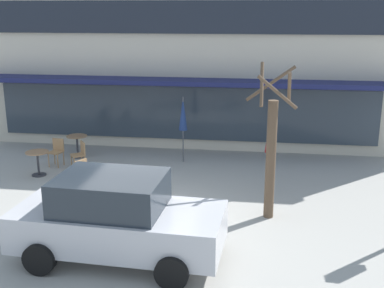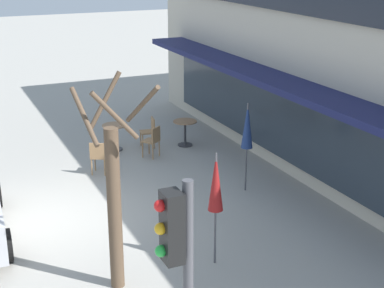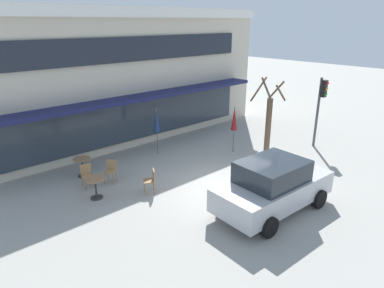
# 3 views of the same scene
# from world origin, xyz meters

# --- Properties ---
(ground_plane) EXTENTS (80.00, 80.00, 0.00)m
(ground_plane) POSITION_xyz_m (0.00, 0.00, 0.00)
(ground_plane) COLOR #9E9B93
(building_facade) EXTENTS (16.99, 9.10, 6.51)m
(building_facade) POSITION_xyz_m (0.00, 9.96, 3.26)
(building_facade) COLOR beige
(building_facade) RESTS_ON ground
(cafe_table_near_wall) EXTENTS (0.70, 0.70, 0.76)m
(cafe_table_near_wall) POSITION_xyz_m (-3.95, 2.45, 0.52)
(cafe_table_near_wall) COLOR #333338
(cafe_table_near_wall) RESTS_ON ground
(cafe_table_streetside) EXTENTS (0.70, 0.70, 0.76)m
(cafe_table_streetside) POSITION_xyz_m (-3.47, 4.48, 0.52)
(cafe_table_streetside) COLOR #333338
(cafe_table_streetside) RESTS_ON ground
(patio_umbrella_green_folded) EXTENTS (0.28, 0.28, 2.20)m
(patio_umbrella_green_folded) POSITION_xyz_m (0.24, 4.47, 1.63)
(patio_umbrella_green_folded) COLOR #4C4C51
(patio_umbrella_green_folded) RESTS_ON ground
(patio_umbrella_cream_folded) EXTENTS (0.28, 0.28, 2.20)m
(patio_umbrella_cream_folded) POSITION_xyz_m (3.04, 2.24, 1.63)
(patio_umbrella_cream_folded) COLOR #4C4C51
(patio_umbrella_cream_folded) RESTS_ON ground
(cafe_chair_0) EXTENTS (0.54, 0.54, 0.89)m
(cafe_chair_0) POSITION_xyz_m (-2.26, 1.50, 0.53)
(cafe_chair_0) COLOR #9E754C
(cafe_chair_0) RESTS_ON ground
(cafe_chair_1) EXTENTS (0.46, 0.46, 0.89)m
(cafe_chair_1) POSITION_xyz_m (-3.77, 3.47, 0.53)
(cafe_chair_1) COLOR #9E754C
(cafe_chair_1) RESTS_ON ground
(cafe_chair_2) EXTENTS (0.56, 0.56, 0.89)m
(cafe_chair_2) POSITION_xyz_m (-2.90, 3.25, 0.53)
(cafe_chair_2) COLOR #9E754C
(cafe_chair_2) RESTS_ON ground
(parked_sedan) EXTENTS (4.28, 2.18, 1.76)m
(parked_sedan) POSITION_xyz_m (-0.04, -2.15, 0.88)
(parked_sedan) COLOR #B7B7BC
(parked_sedan) RESTS_ON ground
(street_tree) EXTENTS (1.20, 1.22, 3.76)m
(street_tree) POSITION_xyz_m (3.03, 0.35, 1.72)
(street_tree) COLOR brown
(street_tree) RESTS_ON ground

